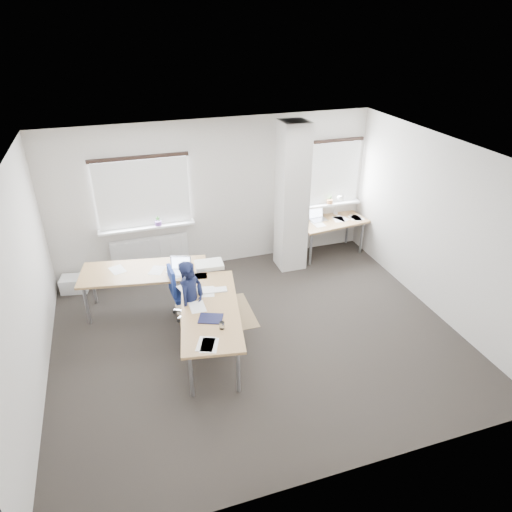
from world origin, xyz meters
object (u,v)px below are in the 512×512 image
object	(u,v)px
desk_main	(179,290)
person	(192,302)
task_chair	(184,303)
desk_side	(331,222)

from	to	relation	value
desk_main	person	distance (m)	0.38
desk_main	task_chair	xyz separation A→B (m)	(0.10, 0.27, -0.43)
desk_main	task_chair	world-z (taller)	desk_main
task_chair	person	distance (m)	0.75
desk_main	person	bearing A→B (deg)	-60.18
desk_main	desk_side	xyz separation A→B (m)	(3.31, 1.55, -0.01)
desk_main	desk_side	bearing A→B (deg)	35.10
desk_side	task_chair	xyz separation A→B (m)	(-3.20, -1.28, -0.43)
task_chair	person	world-z (taller)	person
desk_side	person	size ratio (longest dim) A/B	1.11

